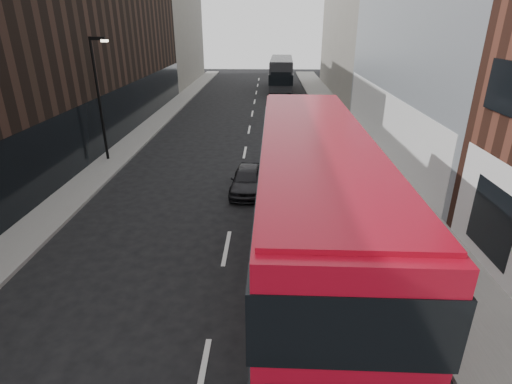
# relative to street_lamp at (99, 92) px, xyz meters

# --- Properties ---
(sidewalk_right) EXTENTS (3.00, 80.00, 0.15)m
(sidewalk_right) POSITION_rel_street_lamp_xyz_m (15.72, 7.00, -4.11)
(sidewalk_right) COLOR slate
(sidewalk_right) RESTS_ON ground
(sidewalk_left) EXTENTS (2.00, 80.00, 0.15)m
(sidewalk_left) POSITION_rel_street_lamp_xyz_m (0.22, 7.00, -4.11)
(sidewalk_left) COLOR slate
(sidewalk_left) RESTS_ON ground
(building_victorian) EXTENTS (6.50, 24.00, 21.00)m
(building_victorian) POSITION_rel_street_lamp_xyz_m (19.59, 26.00, 5.48)
(building_victorian) COLOR slate
(building_victorian) RESTS_ON ground
(building_left_mid) EXTENTS (5.00, 24.00, 14.00)m
(building_left_mid) POSITION_rel_street_lamp_xyz_m (-3.28, 12.00, 2.82)
(building_left_mid) COLOR black
(building_left_mid) RESTS_ON ground
(building_left_far) EXTENTS (5.00, 20.00, 13.00)m
(building_left_far) POSITION_rel_street_lamp_xyz_m (-3.28, 34.00, 2.32)
(building_left_far) COLOR slate
(building_left_far) RESTS_ON ground
(street_lamp) EXTENTS (1.06, 0.22, 7.00)m
(street_lamp) POSITION_rel_street_lamp_xyz_m (0.00, 0.00, 0.00)
(street_lamp) COLOR black
(street_lamp) RESTS_ON sidewalk_left
(red_bus) EXTENTS (3.14, 12.80, 5.14)m
(red_bus) POSITION_rel_street_lamp_xyz_m (11.05, -12.43, -1.32)
(red_bus) COLOR #A30A1D
(red_bus) RESTS_ON ground
(grey_bus) EXTENTS (3.16, 11.79, 3.78)m
(grey_bus) POSITION_rel_street_lamp_xyz_m (11.26, 28.69, -2.16)
(grey_bus) COLOR black
(grey_bus) RESTS_ON ground
(car_a) EXTENTS (1.72, 3.86, 1.29)m
(car_a) POSITION_rel_street_lamp_xyz_m (8.72, -4.49, -3.54)
(car_a) COLOR black
(car_a) RESTS_ON ground
(car_b) EXTENTS (1.69, 4.42, 1.44)m
(car_b) POSITION_rel_street_lamp_xyz_m (12.05, 7.07, -3.46)
(car_b) COLOR gray
(car_b) RESTS_ON ground
(car_c) EXTENTS (2.36, 5.33, 1.52)m
(car_c) POSITION_rel_street_lamp_xyz_m (12.83, 7.82, -3.42)
(car_c) COLOR black
(car_c) RESTS_ON ground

